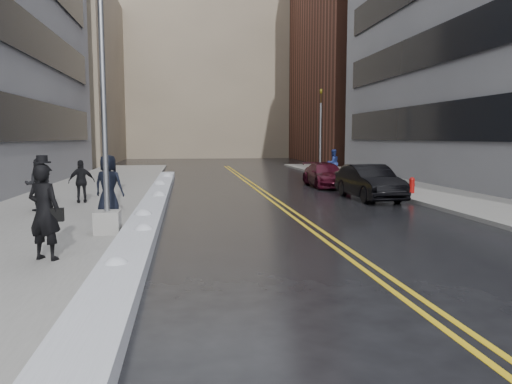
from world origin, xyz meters
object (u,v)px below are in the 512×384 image
object	(u,v)px
pedestrian_fedora	(44,212)
car_black	(369,182)
car_maroon	(325,175)
traffic_signal	(320,127)
pedestrian_d	(82,181)
pedestrian_east	(333,163)
fire_hydrant	(412,184)
pedestrian_c	(109,185)
lamppost	(105,143)
pedestrian_b	(39,185)

from	to	relation	value
pedestrian_fedora	car_black	xyz separation A→B (m)	(10.77, 9.91, -0.40)
pedestrian_fedora	car_maroon	xyz separation A→B (m)	(10.44, 15.60, -0.52)
traffic_signal	pedestrian_d	distance (m)	20.80
pedestrian_east	car_black	distance (m)	10.71
pedestrian_fedora	car_maroon	world-z (taller)	pedestrian_fedora
fire_hydrant	traffic_signal	size ratio (longest dim) A/B	0.12
pedestrian_c	car_maroon	size ratio (longest dim) A/B	0.45
traffic_signal	lamppost	bearing A→B (deg)	-118.21
lamppost	traffic_signal	bearing A→B (deg)	61.79
pedestrian_east	pedestrian_d	bearing A→B (deg)	22.40
pedestrian_east	pedestrian_b	bearing A→B (deg)	24.97
pedestrian_d	car_black	size ratio (longest dim) A/B	0.36
pedestrian_c	fire_hydrant	bearing A→B (deg)	-140.75
car_maroon	pedestrian_d	bearing A→B (deg)	-151.63
car_maroon	pedestrian_c	bearing A→B (deg)	-136.23
car_black	car_maroon	world-z (taller)	car_black
pedestrian_d	pedestrian_east	size ratio (longest dim) A/B	0.94
pedestrian_b	car_black	world-z (taller)	pedestrian_b
car_maroon	pedestrian_b	bearing A→B (deg)	-146.81
lamppost	car_maroon	world-z (taller)	lamppost
pedestrian_b	car_maroon	bearing A→B (deg)	-159.86
pedestrian_d	pedestrian_east	bearing A→B (deg)	-153.66
pedestrian_fedora	pedestrian_c	xyz separation A→B (m)	(0.41, 5.96, -0.02)
lamppost	pedestrian_d	xyz separation A→B (m)	(-1.94, 6.58, -1.55)
traffic_signal	pedestrian_b	bearing A→B (deg)	-130.32
lamppost	pedestrian_east	xyz separation A→B (m)	(11.50, 17.75, -1.50)
lamppost	pedestrian_b	xyz separation A→B (m)	(-2.98, 4.58, -1.47)
car_black	pedestrian_d	bearing A→B (deg)	-179.43
fire_hydrant	car_black	world-z (taller)	car_black
traffic_signal	car_black	distance (m)	15.20
car_maroon	traffic_signal	bearing A→B (deg)	76.44
fire_hydrant	pedestrian_b	bearing A→B (deg)	-167.39
traffic_signal	pedestrian_fedora	bearing A→B (deg)	-117.03
pedestrian_fedora	pedestrian_b	size ratio (longest dim) A/B	1.11
car_black	car_maroon	bearing A→B (deg)	91.21
lamppost	pedestrian_b	bearing A→B (deg)	123.07
pedestrian_east	traffic_signal	bearing A→B (deg)	-111.33
pedestrian_east	fire_hydrant	bearing A→B (deg)	77.39
lamppost	pedestrian_d	size ratio (longest dim) A/B	4.59
traffic_signal	pedestrian_east	world-z (taller)	traffic_signal
pedestrian_c	pedestrian_east	bearing A→B (deg)	-110.75
pedestrian_fedora	pedestrian_d	distance (m)	9.41
pedestrian_d	car_maroon	distance (m)	13.14
pedestrian_c	car_black	distance (m)	11.10
traffic_signal	pedestrian_c	distance (m)	22.53
pedestrian_c	car_black	size ratio (longest dim) A/B	0.43
fire_hydrant	pedestrian_fedora	bearing A→B (deg)	-140.67
fire_hydrant	traffic_signal	bearing A→B (deg)	92.05
pedestrian_east	car_maroon	size ratio (longest dim) A/B	0.40
pedestrian_d	car_maroon	world-z (taller)	pedestrian_d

